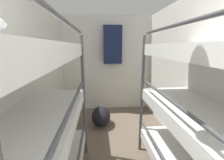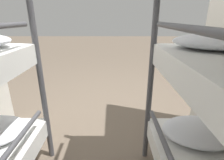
% 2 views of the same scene
% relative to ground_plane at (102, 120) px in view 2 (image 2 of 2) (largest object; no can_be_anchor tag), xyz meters
% --- Properties ---
extents(ground_plane, '(20.00, 20.00, 0.00)m').
position_rel_ground_plane_xyz_m(ground_plane, '(0.00, 0.00, 0.00)').
color(ground_plane, '#6B5B4C').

